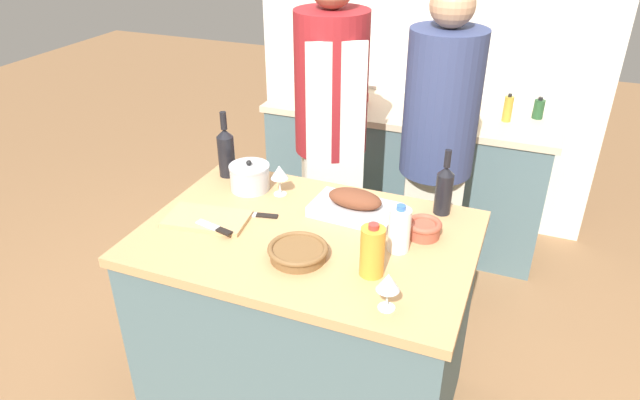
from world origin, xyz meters
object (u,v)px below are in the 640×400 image
wicker_basket (298,252)px  wine_bottle_dark (444,189)px  condiment_bottle_tall (476,112)px  person_cook_guest (437,147)px  knife_chef (252,214)px  condiment_bottle_extra (539,109)px  roasting_pan (355,206)px  wine_glass_right (388,283)px  stock_pot (250,177)px  knife_paring (215,228)px  stand_mixer (353,83)px  wine_glass_left (279,173)px  person_cook_aproned (331,127)px  cutting_board (207,219)px  milk_jug (399,230)px  mixing_bowl (424,228)px  condiment_bottle_short (508,109)px  juice_jug (372,251)px  wine_bottle_green (226,151)px

wicker_basket → wine_bottle_dark: (0.42, 0.52, 0.08)m
condiment_bottle_tall → person_cook_guest: person_cook_guest is taller
knife_chef → condiment_bottle_extra: 2.01m
roasting_pan → knife_chef: 0.42m
wine_glass_right → knife_chef: bearing=151.8°
roasting_pan → knife_chef: bearing=-157.8°
stock_pot → knife_paring: 0.38m
stand_mixer → roasting_pan: bearing=-70.7°
roasting_pan → wine_glass_left: 0.37m
wine_bottle_dark → person_cook_aproned: (-0.70, 0.57, -0.05)m
cutting_board → person_cook_aproned: size_ratio=0.19×
wicker_basket → milk_jug: size_ratio=1.18×
condiment_bottle_tall → mixing_bowl: bearing=-89.8°
condiment_bottle_extra → condiment_bottle_tall: bearing=-142.5°
condiment_bottle_tall → condiment_bottle_short: (0.17, 0.14, -0.00)m
condiment_bottle_extra → juice_jug: bearing=-102.8°
knife_paring → cutting_board: bearing=140.3°
milk_jug → knife_paring: bearing=-167.8°
wicker_basket → juice_jug: juice_jug is taller
wine_bottle_dark → wine_glass_right: size_ratio=2.09×
cutting_board → wine_glass_right: wine_glass_right is taller
condiment_bottle_extra → person_cook_aproned: (-1.00, -0.86, 0.06)m
wine_bottle_dark → stand_mixer: wine_bottle_dark is taller
stock_pot → stand_mixer: bearing=89.8°
milk_jug → stand_mixer: (-0.73, 1.60, -0.01)m
wine_bottle_dark → knife_paring: size_ratio=1.62×
knife_chef → condiment_bottle_short: size_ratio=1.40×
stock_pot → condiment_bottle_tall: bearing=58.1°
wine_bottle_green → condiment_bottle_short: wine_bottle_green is taller
wine_glass_right → stand_mixer: size_ratio=0.43×
condiment_bottle_extra → person_cook_aproned: person_cook_aproned is taller
milk_jug → condiment_bottle_tall: bearing=87.7°
person_cook_guest → wine_glass_right: bearing=-98.6°
knife_paring → condiment_bottle_tall: size_ratio=0.99×
mixing_bowl → knife_chef: (-0.68, -0.10, -0.03)m
wine_bottle_green → person_cook_guest: 1.04m
cutting_board → wine_bottle_green: 0.43m
condiment_bottle_short → wine_glass_left: bearing=-120.0°
stock_pot → condiment_bottle_extra: stock_pot is taller
wicker_basket → knife_chef: bearing=144.8°
cutting_board → condiment_bottle_extra: condiment_bottle_extra is taller
cutting_board → stand_mixer: 1.69m
wine_glass_left → stand_mixer: bearing=95.8°
milk_jug → person_cook_guest: 0.90m
cutting_board → wine_glass_left: 0.37m
condiment_bottle_extra → mixing_bowl: bearing=-101.4°
wicker_basket → juice_jug: size_ratio=1.10×
person_cook_guest → roasting_pan: bearing=-117.7°
stock_pot → condiment_bottle_short: (0.96, 1.41, -0.03)m
condiment_bottle_extra → person_cook_guest: bearing=-117.0°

